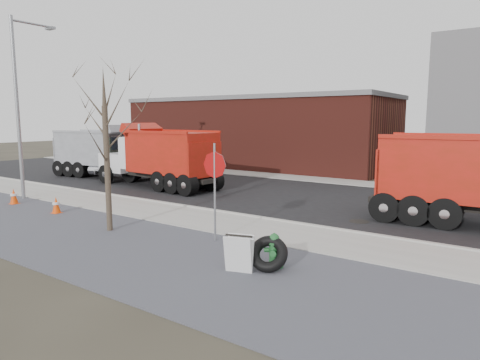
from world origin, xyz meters
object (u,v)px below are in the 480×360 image
Objects in this scene: stop_sign at (215,176)px; sandwich_board at (239,254)px; dump_truck_grey at (103,151)px; truck_tire at (268,254)px; fire_hydrant at (274,252)px; dump_truck_red_b at (159,155)px.

stop_sign is 3.22× the size of sandwich_board.
dump_truck_grey is (-16.51, 8.89, 1.16)m from sandwich_board.
truck_tire is 1.25× the size of sandwich_board.
fire_hydrant is 0.93m from sandwich_board.
stop_sign is at bearing 154.81° from truck_tire.
dump_truck_red_b is (-8.67, 6.30, -0.27)m from stop_sign.
truck_tire is 18.96m from dump_truck_grey.
fire_hydrant is 0.24m from truck_tire.
dump_truck_red_b is 1.10× the size of dump_truck_grey.
sandwich_board is 0.12× the size of dump_truck_grey.
stop_sign is 0.37× the size of dump_truck_red_b.
dump_truck_red_b is at bearing 126.02° from sandwich_board.
sandwich_board is 13.50m from dump_truck_red_b.
dump_truck_red_b reaches higher than stop_sign.
dump_truck_grey is (-17.00, 8.10, 1.24)m from fire_hydrant.
sandwich_board is at bearing -144.85° from fire_hydrant.
stop_sign reaches higher than truck_tire.
fire_hydrant is 3.17m from stop_sign.
fire_hydrant is at bearing 151.37° from dump_truck_red_b.
stop_sign is 3.11m from sandwich_board.
sandwich_board is at bearing 147.41° from dump_truck_red_b.
dump_truck_grey is (-14.43, 7.13, -0.33)m from stop_sign.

